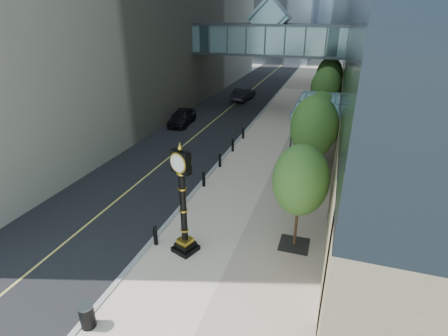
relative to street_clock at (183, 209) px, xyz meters
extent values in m
plane|color=gray|center=(1.17, -1.00, -2.32)|extent=(320.00, 320.00, 0.00)
cube|color=black|center=(-5.83, 39.00, -2.31)|extent=(8.00, 180.00, 0.02)
cube|color=#C6AF98|center=(2.17, 39.00, -2.29)|extent=(8.00, 180.00, 0.06)
cube|color=gray|center=(-1.83, 39.00, -2.28)|extent=(0.25, 180.00, 0.07)
cube|color=slate|center=(-1.83, 27.00, 5.18)|extent=(17.00, 4.00, 3.00)
cube|color=#383F44|center=(-1.83, 27.00, 3.73)|extent=(17.00, 4.20, 0.25)
cube|color=#383F44|center=(-1.83, 27.00, 6.63)|extent=(17.00, 4.20, 0.25)
cube|color=slate|center=(-1.83, 27.00, 7.28)|extent=(4.24, 3.00, 4.24)
cube|color=#383F44|center=(4.67, 13.00, 1.88)|extent=(3.00, 8.00, 0.25)
cube|color=slate|center=(4.67, 13.00, 2.03)|extent=(2.80, 7.80, 0.06)
cylinder|color=#383F44|center=(3.37, 9.30, -0.22)|extent=(0.12, 0.12, 4.20)
cylinder|color=#383F44|center=(3.37, 16.70, -0.22)|extent=(0.12, 0.12, 4.20)
cylinder|color=black|center=(-1.53, 0.00, -1.81)|extent=(0.20, 0.20, 0.90)
cylinder|color=black|center=(-1.53, 3.20, -1.81)|extent=(0.20, 0.20, 0.90)
cylinder|color=black|center=(-1.53, 6.40, -1.81)|extent=(0.20, 0.20, 0.90)
cylinder|color=black|center=(-1.53, 9.60, -1.81)|extent=(0.20, 0.20, 0.90)
cylinder|color=black|center=(-1.53, 12.80, -1.81)|extent=(0.20, 0.20, 0.90)
cylinder|color=black|center=(-1.53, 16.00, -1.81)|extent=(0.20, 0.20, 0.90)
cube|color=black|center=(4.77, 2.00, -2.25)|extent=(1.40, 1.40, 0.02)
cylinder|color=#472B1E|center=(4.77, 2.00, -0.90)|extent=(0.14, 0.14, 2.70)
ellipsoid|color=#30561F|center=(4.77, 2.00, 1.18)|extent=(2.48, 2.48, 3.30)
cube|color=black|center=(4.77, 8.50, -2.25)|extent=(1.40, 1.40, 0.02)
cylinder|color=#472B1E|center=(4.77, 8.50, -0.71)|extent=(0.14, 0.14, 3.09)
ellipsoid|color=#30561F|center=(4.77, 8.50, 1.67)|extent=(2.83, 2.83, 3.77)
cube|color=black|center=(4.77, 15.00, -2.25)|extent=(1.40, 1.40, 0.02)
cylinder|color=#472B1E|center=(4.77, 15.00, -0.99)|extent=(0.14, 0.14, 2.52)
ellipsoid|color=#30561F|center=(4.77, 15.00, 0.96)|extent=(2.31, 2.31, 3.08)
cube|color=black|center=(4.77, 21.50, -2.25)|extent=(1.40, 1.40, 0.02)
cylinder|color=#472B1E|center=(4.77, 21.50, -0.76)|extent=(0.14, 0.14, 2.99)
ellipsoid|color=#30561F|center=(4.77, 21.50, 1.55)|extent=(2.74, 2.74, 3.66)
cube|color=black|center=(4.77, 28.00, -2.25)|extent=(1.40, 1.40, 0.02)
cylinder|color=#472B1E|center=(4.77, 28.00, -0.73)|extent=(0.14, 0.14, 3.06)
ellipsoid|color=#30561F|center=(4.77, 28.00, 1.63)|extent=(2.80, 2.80, 3.73)
cube|color=black|center=(0.00, 0.00, -2.15)|extent=(1.26, 1.26, 0.22)
cube|color=black|center=(0.00, 0.00, -1.93)|extent=(0.98, 0.98, 0.22)
cube|color=gold|center=(0.00, 0.00, -1.71)|extent=(0.77, 0.77, 0.22)
cylinder|color=black|center=(0.00, 0.00, 0.07)|extent=(0.28, 0.28, 3.36)
cube|color=black|center=(0.00, 0.00, 2.24)|extent=(0.98, 0.63, 0.98)
cylinder|color=white|center=(0.00, 0.19, 2.24)|extent=(0.72, 0.31, 0.76)
cylinder|color=white|center=(0.00, -0.19, 2.24)|extent=(0.72, 0.31, 0.76)
sphere|color=gold|center=(0.00, 0.00, 2.84)|extent=(0.22, 0.22, 0.22)
cylinder|color=black|center=(-1.53, -5.00, -1.81)|extent=(0.62, 0.62, 0.90)
imported|color=beige|center=(5.26, 7.79, -1.42)|extent=(0.63, 0.44, 1.66)
imported|color=black|center=(-8.40, 18.35, -1.53)|extent=(2.17, 4.64, 1.54)
imported|color=black|center=(-5.34, 30.13, -1.52)|extent=(2.18, 4.86, 1.55)
camera|label=1|loc=(5.80, -12.08, 7.95)|focal=28.00mm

